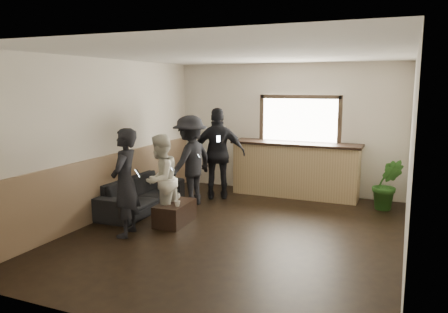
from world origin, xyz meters
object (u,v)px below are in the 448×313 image
at_px(cup_b, 177,204).
at_px(cup_a, 177,196).
at_px(potted_plant, 387,184).
at_px(person_b, 160,180).
at_px(person_c, 190,161).
at_px(person_d, 218,154).
at_px(sofa, 141,194).
at_px(person_a, 125,183).
at_px(bar_counter, 296,166).
at_px(coffee_table, 175,213).

bearing_deg(cup_b, cup_a, 120.68).
relative_size(potted_plant, person_b, 0.64).
bearing_deg(person_c, person_d, 167.63).
relative_size(sofa, person_b, 1.36).
distance_m(potted_plant, person_a, 4.83).
relative_size(sofa, person_d, 1.11).
bearing_deg(bar_counter, person_a, -117.91).
bearing_deg(bar_counter, person_d, -149.30).
xyz_separation_m(coffee_table, person_a, (-0.41, -0.81, 0.67)).
xyz_separation_m(cup_a, potted_plant, (3.36, 2.07, 0.08)).
bearing_deg(person_d, cup_b, 69.57).
bearing_deg(person_a, potted_plant, 116.29).
bearing_deg(cup_a, person_d, 86.67).
bearing_deg(coffee_table, person_b, -154.56).
bearing_deg(person_c, coffee_table, 25.29).
bearing_deg(person_b, cup_a, 156.33).
bearing_deg(bar_counter, coffee_table, -118.28).
relative_size(bar_counter, cup_a, 21.05).
distance_m(bar_counter, person_d, 1.68).
distance_m(cup_a, potted_plant, 3.95).
relative_size(bar_counter, potted_plant, 2.74).
xyz_separation_m(sofa, cup_b, (1.17, -0.68, 0.11)).
distance_m(person_a, person_b, 0.74).
xyz_separation_m(cup_a, person_a, (-0.33, -1.02, 0.43)).
relative_size(bar_counter, cup_b, 26.82).
height_order(bar_counter, person_a, bar_counter).
bearing_deg(cup_b, sofa, 149.71).
height_order(cup_a, person_d, person_d).
distance_m(coffee_table, person_d, 1.97).
bearing_deg(bar_counter, cup_b, -114.19).
xyz_separation_m(bar_counter, coffee_table, (-1.43, -2.66, -0.46)).
bearing_deg(person_d, person_b, 58.94).
xyz_separation_m(person_c, person_d, (0.30, 0.68, 0.06)).
xyz_separation_m(sofa, person_c, (0.73, 0.64, 0.58)).
height_order(sofa, person_d, person_d).
xyz_separation_m(bar_counter, sofa, (-2.45, -2.16, -0.34)).
distance_m(potted_plant, person_b, 4.24).
bearing_deg(person_a, sofa, -168.80).
bearing_deg(person_c, cup_b, 29.59).
relative_size(potted_plant, person_c, 0.56).
xyz_separation_m(person_a, person_c, (0.12, 1.96, 0.04)).
relative_size(bar_counter, person_c, 1.53).
xyz_separation_m(cup_b, person_d, (-0.14, 2.00, 0.53)).
bearing_deg(coffee_table, bar_counter, 61.72).
xyz_separation_m(coffee_table, potted_plant, (3.28, 2.28, 0.31)).
xyz_separation_m(cup_b, potted_plant, (3.13, 2.47, 0.08)).
relative_size(bar_counter, person_d, 1.43).
relative_size(person_b, person_c, 0.87).
bearing_deg(person_d, person_c, 41.86).
bearing_deg(cup_a, coffee_table, -69.14).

